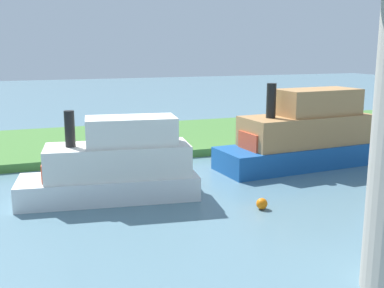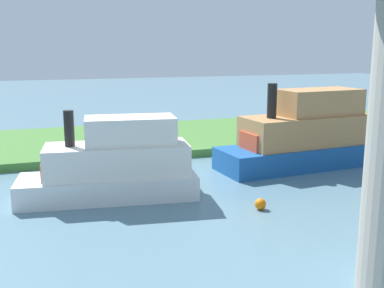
{
  "view_description": "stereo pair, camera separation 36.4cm",
  "coord_description": "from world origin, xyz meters",
  "px_view_note": "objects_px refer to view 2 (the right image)",
  "views": [
    {
      "loc": [
        7.35,
        27.57,
        6.97
      ],
      "look_at": [
        -0.94,
        5.0,
        2.0
      ],
      "focal_mm": 43.8,
      "sensor_mm": 36.0,
      "label": 1
    },
    {
      "loc": [
        7.01,
        27.69,
        6.97
      ],
      "look_at": [
        -0.94,
        5.0,
        2.0
      ],
      "focal_mm": 43.8,
      "sensor_mm": 36.0,
      "label": 2
    }
  ],
  "objects_px": {
    "marker_buoy": "(260,204)",
    "houseboat_blue": "(114,166)",
    "person_on_bank": "(94,135)",
    "mooring_post": "(174,140)",
    "riverboat_paddlewheel": "(304,136)"
  },
  "relations": [
    {
      "from": "mooring_post",
      "to": "houseboat_blue",
      "type": "height_order",
      "value": "houseboat_blue"
    },
    {
      "from": "mooring_post",
      "to": "person_on_bank",
      "type": "bearing_deg",
      "value": -19.5
    },
    {
      "from": "riverboat_paddlewheel",
      "to": "houseboat_blue",
      "type": "relative_size",
      "value": 1.17
    },
    {
      "from": "person_on_bank",
      "to": "mooring_post",
      "type": "bearing_deg",
      "value": 160.5
    },
    {
      "from": "person_on_bank",
      "to": "houseboat_blue",
      "type": "distance_m",
      "value": 9.98
    },
    {
      "from": "person_on_bank",
      "to": "riverboat_paddlewheel",
      "type": "bearing_deg",
      "value": 145.7
    },
    {
      "from": "mooring_post",
      "to": "riverboat_paddlewheel",
      "type": "bearing_deg",
      "value": 136.6
    },
    {
      "from": "houseboat_blue",
      "to": "riverboat_paddlewheel",
      "type": "bearing_deg",
      "value": -168.94
    },
    {
      "from": "riverboat_paddlewheel",
      "to": "houseboat_blue",
      "type": "height_order",
      "value": "riverboat_paddlewheel"
    },
    {
      "from": "person_on_bank",
      "to": "houseboat_blue",
      "type": "xyz_separation_m",
      "value": [
        0.41,
        9.97,
        0.36
      ]
    },
    {
      "from": "mooring_post",
      "to": "riverboat_paddlewheel",
      "type": "distance_m",
      "value": 8.65
    },
    {
      "from": "marker_buoy",
      "to": "houseboat_blue",
      "type": "bearing_deg",
      "value": -33.42
    },
    {
      "from": "houseboat_blue",
      "to": "marker_buoy",
      "type": "distance_m",
      "value": 6.98
    },
    {
      "from": "mooring_post",
      "to": "marker_buoy",
      "type": "bearing_deg",
      "value": 91.38
    },
    {
      "from": "mooring_post",
      "to": "marker_buoy",
      "type": "distance_m",
      "value": 11.99
    }
  ]
}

